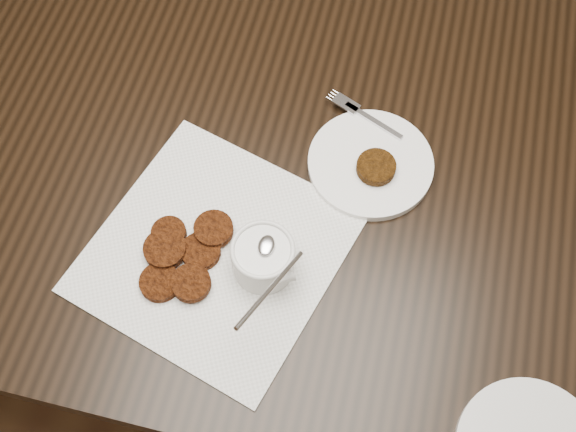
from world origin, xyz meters
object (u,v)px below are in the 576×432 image
object	(u,v)px
napkin	(216,252)
plate_with_patty	(371,161)
table	(256,247)
sauce_ramekin	(262,248)

from	to	relation	value
napkin	plate_with_patty	xyz separation A→B (m)	(0.18, 0.19, 0.01)
table	napkin	world-z (taller)	napkin
plate_with_patty	sauce_ramekin	bearing A→B (deg)	-119.91
table	sauce_ramekin	distance (m)	0.48
napkin	plate_with_patty	world-z (taller)	plate_with_patty
napkin	sauce_ramekin	xyz separation A→B (m)	(0.07, -0.01, 0.06)
sauce_ramekin	plate_with_patty	xyz separation A→B (m)	(0.11, 0.20, -0.05)
napkin	table	bearing A→B (deg)	91.62
napkin	sauce_ramekin	distance (m)	0.09
table	sauce_ramekin	world-z (taller)	sauce_ramekin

